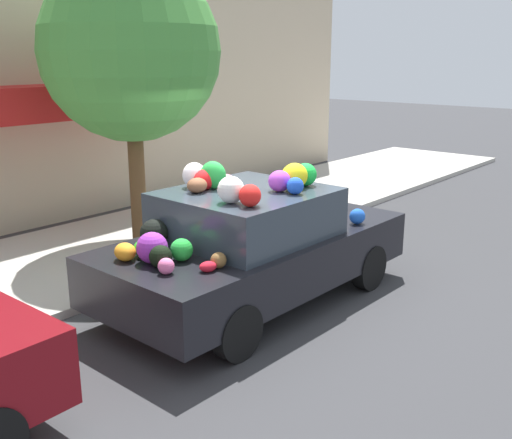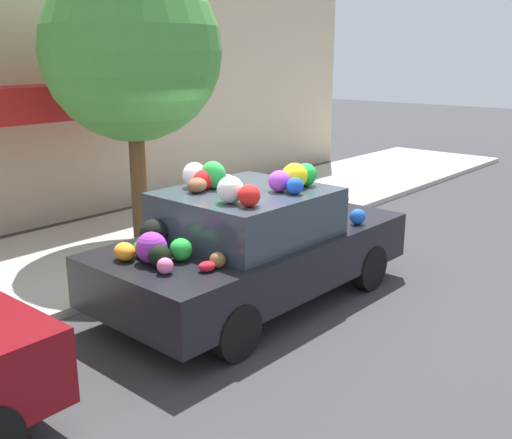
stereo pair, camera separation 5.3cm
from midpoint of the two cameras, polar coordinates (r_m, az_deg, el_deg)
The scene contains 6 objects.
ground_plane at distance 7.59m, azimuth -0.98°, elevation -7.26°, with size 60.00×60.00×0.00m, color #38383A.
sidewalk_curb at distance 9.48m, azimuth -13.22°, elevation -2.65°, with size 24.00×3.20×0.10m.
building_facade at distance 10.94m, azimuth -21.27°, elevation 15.22°, with size 18.00×1.20×6.27m.
street_tree at distance 9.10m, azimuth -11.58°, elevation 15.38°, with size 2.60×2.60×4.18m.
fire_hydrant at distance 10.68m, azimuth 2.61°, elevation 1.98°, with size 0.20×0.20×0.70m.
art_car at distance 7.17m, azimuth -0.08°, elevation -2.27°, with size 4.03×1.90×1.74m.
Camera 2 is at (-5.18, -4.71, 2.93)m, focal length 42.00 mm.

